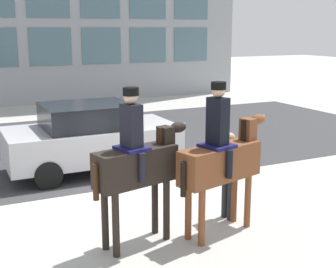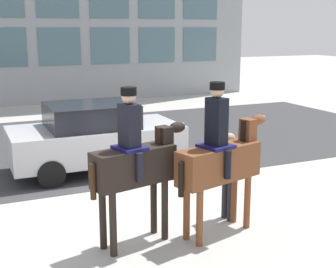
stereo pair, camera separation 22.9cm
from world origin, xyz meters
name	(u,v)px [view 1 (the left image)]	position (x,y,z in m)	size (l,w,h in m)	color
ground_plane	(130,195)	(0.00, 0.00, 0.00)	(80.00, 80.00, 0.00)	#B2AFA8
road_surface	(72,145)	(0.00, 4.75, 0.00)	(21.58, 8.50, 0.01)	#38383A
mounted_horse_lead	(137,163)	(-0.68, -2.15, 1.34)	(1.73, 0.73, 2.51)	black
mounted_horse_companion	(221,158)	(0.72, -2.34, 1.29)	(1.90, 0.83, 2.54)	brown
pedestrian_bystander	(229,169)	(1.14, -1.92, 0.93)	(0.82, 0.51, 1.59)	#232328
street_car_near_lane	(91,137)	(-0.20, 2.03, 0.82)	(4.02, 2.02, 1.63)	#B7B7BC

